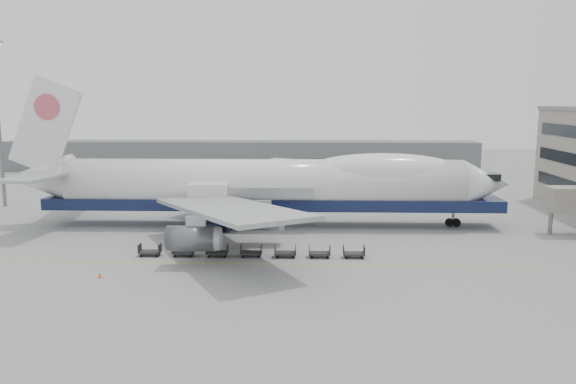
{
  "coord_description": "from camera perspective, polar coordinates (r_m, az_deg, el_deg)",
  "views": [
    {
      "loc": [
        5.51,
        -61.38,
        16.7
      ],
      "look_at": [
        3.29,
        6.0,
        5.53
      ],
      "focal_mm": 35.0,
      "sensor_mm": 36.0,
      "label": 1
    }
  ],
  "objects": [
    {
      "name": "dolly_6",
      "position": [
        60.48,
        6.71,
        -6.16
      ],
      "size": [
        2.3,
        1.35,
        1.3
      ],
      "color": "#2D2D30",
      "rests_on": "ground"
    },
    {
      "name": "dolly_5",
      "position": [
        60.28,
        3.22,
        -6.16
      ],
      "size": [
        2.3,
        1.35,
        1.3
      ],
      "color": "#2D2D30",
      "rests_on": "ground"
    },
    {
      "name": "traffic_cone",
      "position": [
        56.46,
        -18.58,
        -8.02
      ],
      "size": [
        0.38,
        0.38,
        0.56
      ],
      "rotation": [
        0.0,
        0.0,
        0.23
      ],
      "color": "#FE560D",
      "rests_on": "ground"
    },
    {
      "name": "catering_truck",
      "position": [
        72.22,
        -8.06,
        -1.25
      ],
      "size": [
        5.59,
        4.09,
        6.18
      ],
      "rotation": [
        0.0,
        0.0,
        0.09
      ],
      "color": "#162043",
      "rests_on": "ground"
    },
    {
      "name": "hangar",
      "position": [
        132.95,
        -4.83,
        3.68
      ],
      "size": [
        110.0,
        8.0,
        7.0
      ],
      "primitive_type": "cube",
      "color": "slate",
      "rests_on": "ground"
    },
    {
      "name": "dolly_2",
      "position": [
        61.01,
        -7.19,
        -6.03
      ],
      "size": [
        2.3,
        1.35,
        1.3
      ],
      "color": "#2D2D30",
      "rests_on": "ground"
    },
    {
      "name": "dolly_4",
      "position": [
        60.3,
        -0.27,
        -6.14
      ],
      "size": [
        2.3,
        1.35,
        1.3
      ],
      "color": "#2D2D30",
      "rests_on": "ground"
    },
    {
      "name": "dolly_0",
      "position": [
        62.57,
        -13.85,
        -5.85
      ],
      "size": [
        2.3,
        1.35,
        1.3
      ],
      "color": "#2D2D30",
      "rests_on": "ground"
    },
    {
      "name": "ground",
      "position": [
        63.85,
        -3.15,
        -5.77
      ],
      "size": [
        260.0,
        260.0,
        0.0
      ],
      "primitive_type": "plane",
      "color": "gray",
      "rests_on": "ground"
    },
    {
      "name": "dolly_1",
      "position": [
        61.68,
        -10.56,
        -5.95
      ],
      "size": [
        2.3,
        1.35,
        1.3
      ],
      "color": "#2D2D30",
      "rests_on": "ground"
    },
    {
      "name": "dolly_3",
      "position": [
        60.55,
        -3.75,
        -6.1
      ],
      "size": [
        2.3,
        1.35,
        1.3
      ],
      "color": "#2D2D30",
      "rests_on": "ground"
    },
    {
      "name": "apron_line",
      "position": [
        58.1,
        -3.67,
        -7.31
      ],
      "size": [
        60.0,
        0.15,
        0.01
      ],
      "primitive_type": "cube",
      "color": "gold",
      "rests_on": "ground"
    },
    {
      "name": "airliner",
      "position": [
        74.37,
        -1.89,
        0.84
      ],
      "size": [
        67.0,
        55.3,
        19.98
      ],
      "color": "white",
      "rests_on": "ground"
    }
  ]
}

